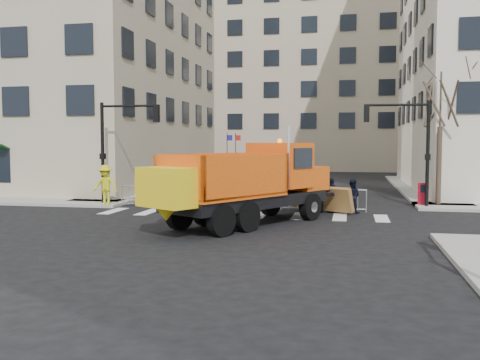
% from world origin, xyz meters
% --- Properties ---
extents(ground, '(120.00, 120.00, 0.00)m').
position_xyz_m(ground, '(0.00, 0.00, 0.00)').
color(ground, black).
rests_on(ground, ground).
extents(sidewalk_back, '(64.00, 5.00, 0.15)m').
position_xyz_m(sidewalk_back, '(0.00, 8.50, 0.07)').
color(sidewalk_back, gray).
rests_on(sidewalk_back, ground).
extents(building_left, '(24.00, 22.00, 26.00)m').
position_xyz_m(building_left, '(-20.00, 20.00, 13.00)').
color(building_left, tan).
rests_on(building_left, ground).
extents(building_far, '(30.00, 18.00, 24.00)m').
position_xyz_m(building_far, '(0.00, 52.00, 12.00)').
color(building_far, '#B8A58D').
rests_on(building_far, ground).
extents(traffic_light_left, '(0.18, 0.18, 5.40)m').
position_xyz_m(traffic_light_left, '(-8.00, 7.50, 2.70)').
color(traffic_light_left, black).
rests_on(traffic_light_left, ground).
extents(traffic_light_right, '(0.18, 0.18, 5.40)m').
position_xyz_m(traffic_light_right, '(8.50, 9.50, 2.70)').
color(traffic_light_right, black).
rests_on(traffic_light_right, ground).
extents(crowd_barriers, '(12.60, 0.60, 1.10)m').
position_xyz_m(crowd_barriers, '(-0.75, 7.60, 0.55)').
color(crowd_barriers, '#9EA0A5').
rests_on(crowd_barriers, ground).
extents(street_tree, '(3.00, 3.00, 7.50)m').
position_xyz_m(street_tree, '(9.20, 10.50, 3.75)').
color(street_tree, '#382B21').
rests_on(street_tree, ground).
extents(plow_truck, '(7.58, 10.23, 3.99)m').
position_xyz_m(plow_truck, '(0.62, 2.37, 1.77)').
color(plow_truck, black).
rests_on(plow_truck, ground).
extents(cop_a, '(0.78, 0.66, 1.82)m').
position_xyz_m(cop_a, '(3.55, 7.00, 0.91)').
color(cop_a, black).
rests_on(cop_a, ground).
extents(cop_b, '(0.93, 0.82, 1.61)m').
position_xyz_m(cop_b, '(4.83, 7.00, 0.81)').
color(cop_b, black).
rests_on(cop_b, ground).
extents(cop_c, '(0.92, 1.01, 1.65)m').
position_xyz_m(cop_c, '(3.89, 7.00, 0.83)').
color(cop_c, black).
rests_on(cop_c, ground).
extents(worker, '(1.33, 0.80, 2.03)m').
position_xyz_m(worker, '(-7.54, 6.80, 1.16)').
color(worker, '#CDCA18').
rests_on(worker, sidewalk_back).
extents(newspaper_box, '(0.56, 0.54, 1.10)m').
position_xyz_m(newspaper_box, '(8.40, 10.07, 0.70)').
color(newspaper_box, maroon).
rests_on(newspaper_box, sidewalk_back).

